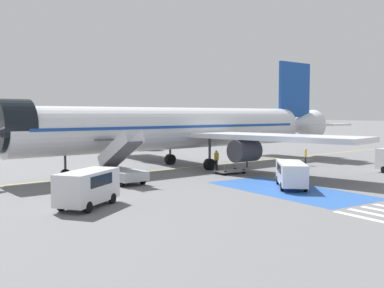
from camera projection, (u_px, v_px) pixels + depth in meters
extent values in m
plane|color=slate|center=(179.00, 169.00, 43.94)|extent=(600.00, 600.00, 0.00)
cube|color=gold|center=(176.00, 168.00, 44.40)|extent=(76.62, 8.38, 0.01)
cube|color=#2856A8|center=(289.00, 190.00, 31.79)|extent=(5.68, 12.19, 0.01)
cube|color=silver|center=(363.00, 218.00, 23.31)|extent=(0.44, 3.60, 0.01)
cube|color=silver|center=(377.00, 215.00, 23.98)|extent=(0.44, 3.60, 0.01)
cylinder|color=silver|center=(176.00, 128.00, 44.13)|extent=(33.28, 7.56, 4.07)
cone|color=silver|center=(299.00, 125.00, 56.63)|extent=(6.49, 4.54, 3.91)
cylinder|color=black|center=(13.00, 126.00, 34.07)|extent=(2.87, 4.35, 4.11)
cube|color=#19479E|center=(176.00, 126.00, 44.12)|extent=(30.66, 7.36, 0.24)
cube|color=silver|center=(270.00, 137.00, 39.43)|extent=(8.94, 17.90, 0.44)
cylinder|color=#38383D|center=(245.00, 151.00, 39.62)|extent=(2.74, 2.22, 1.96)
cube|color=silver|center=(152.00, 131.00, 53.27)|extent=(5.46, 17.38, 0.44)
cylinder|color=#38383D|center=(148.00, 142.00, 51.20)|extent=(2.74, 2.22, 1.96)
cube|color=#19479E|center=(295.00, 90.00, 55.75)|extent=(5.71, 0.96, 6.75)
cube|color=silver|center=(318.00, 124.00, 52.67)|extent=(4.34, 6.87, 0.24)
cube|color=silver|center=(267.00, 123.00, 58.61)|extent=(4.34, 6.87, 0.24)
cylinder|color=#38383D|center=(65.00, 155.00, 36.88)|extent=(0.20, 0.20, 3.15)
cylinder|color=black|center=(65.00, 174.00, 36.99)|extent=(0.86, 0.37, 0.84)
cylinder|color=#38383D|center=(210.00, 150.00, 42.90)|extent=(0.24, 0.24, 2.82)
cylinder|color=black|center=(210.00, 164.00, 42.99)|extent=(1.16, 0.71, 1.10)
cylinder|color=#38383D|center=(170.00, 146.00, 47.71)|extent=(0.24, 0.24, 2.82)
cylinder|color=black|center=(170.00, 159.00, 47.81)|extent=(1.16, 0.71, 1.10)
cube|color=#ADB2BA|center=(121.00, 174.00, 35.00)|extent=(2.70, 5.01, 0.70)
cylinder|color=black|center=(99.00, 177.00, 35.71)|extent=(0.29, 0.72, 0.70)
cylinder|color=black|center=(120.00, 175.00, 36.91)|extent=(0.29, 0.72, 0.70)
cylinder|color=black|center=(121.00, 182.00, 33.13)|extent=(0.29, 0.72, 0.70)
cylinder|color=black|center=(143.00, 180.00, 34.33)|extent=(0.29, 0.72, 0.70)
cube|color=#4C4C51|center=(120.00, 155.00, 34.90)|extent=(1.86, 4.29, 2.37)
cube|color=#4C4C51|center=(106.00, 140.00, 36.57)|extent=(1.76, 1.27, 0.12)
cube|color=silver|center=(112.00, 150.00, 34.38)|extent=(0.54, 4.52, 3.06)
cube|color=silver|center=(129.00, 149.00, 35.36)|extent=(0.54, 4.52, 3.06)
cube|color=#38383D|center=(140.00, 144.00, 69.03)|extent=(3.47, 7.99, 0.60)
cube|color=silver|center=(126.00, 140.00, 71.84)|extent=(2.57, 2.01, 1.60)
cube|color=black|center=(123.00, 137.00, 72.47)|extent=(1.99, 0.29, 0.70)
cylinder|color=#B7BCC4|center=(141.00, 134.00, 68.67)|extent=(3.02, 5.58, 2.36)
cylinder|color=gold|center=(141.00, 134.00, 68.67)|extent=(2.43, 0.65, 2.40)
cylinder|color=black|center=(121.00, 145.00, 70.86)|extent=(0.40, 0.99, 0.96)
cylinder|color=black|center=(134.00, 144.00, 72.41)|extent=(0.40, 0.99, 0.96)
cylinder|color=black|center=(135.00, 146.00, 67.95)|extent=(0.40, 0.99, 0.96)
cylinder|color=black|center=(148.00, 146.00, 69.50)|extent=(0.40, 0.99, 0.96)
cylinder|color=black|center=(143.00, 147.00, 66.33)|extent=(0.40, 0.99, 0.96)
cylinder|color=black|center=(156.00, 146.00, 67.88)|extent=(0.40, 0.99, 0.96)
cylinder|color=black|center=(384.00, 170.00, 40.81)|extent=(0.23, 0.65, 0.64)
cube|color=silver|center=(291.00, 173.00, 32.74)|extent=(4.54, 5.01, 1.54)
cube|color=black|center=(291.00, 168.00, 32.71)|extent=(3.14, 3.28, 0.55)
cylinder|color=black|center=(306.00, 187.00, 31.16)|extent=(0.56, 0.62, 0.64)
cylinder|color=black|center=(282.00, 187.00, 31.32)|extent=(0.56, 0.62, 0.64)
cylinder|color=black|center=(299.00, 180.00, 34.25)|extent=(0.56, 0.62, 0.64)
cylinder|color=black|center=(278.00, 180.00, 34.41)|extent=(0.56, 0.62, 0.64)
cube|color=silver|center=(88.00, 186.00, 25.85)|extent=(4.60, 4.18, 1.80)
cube|color=black|center=(88.00, 180.00, 25.83)|extent=(3.06, 2.97, 0.65)
cylinder|color=black|center=(88.00, 197.00, 27.47)|extent=(0.63, 0.55, 0.64)
cylinder|color=black|center=(112.00, 198.00, 26.95)|extent=(0.63, 0.55, 0.64)
cylinder|color=black|center=(61.00, 205.00, 24.88)|extent=(0.63, 0.55, 0.64)
cylinder|color=black|center=(88.00, 207.00, 24.35)|extent=(0.63, 0.55, 0.64)
cube|color=gray|center=(230.00, 171.00, 40.40)|extent=(2.63, 1.55, 0.12)
cylinder|color=black|center=(225.00, 173.00, 39.30)|extent=(0.40, 0.11, 0.40)
cylinder|color=black|center=(217.00, 172.00, 40.38)|extent=(0.40, 0.11, 0.40)
cylinder|color=black|center=(244.00, 172.00, 40.42)|extent=(0.40, 0.11, 0.40)
cylinder|color=black|center=(235.00, 170.00, 41.50)|extent=(0.40, 0.11, 0.40)
cylinder|color=gray|center=(224.00, 169.00, 39.15)|extent=(0.05, 0.05, 0.55)
cylinder|color=gray|center=(215.00, 167.00, 40.31)|extent=(0.05, 0.05, 0.55)
cylinder|color=gray|center=(245.00, 167.00, 40.44)|extent=(0.05, 0.05, 0.55)
cylinder|color=gray|center=(236.00, 166.00, 41.60)|extent=(0.05, 0.05, 0.55)
cylinder|color=#2D2D33|center=(247.00, 163.00, 45.41)|extent=(0.14, 0.14, 0.79)
cylinder|color=#2D2D33|center=(247.00, 163.00, 45.24)|extent=(0.14, 0.14, 0.79)
cube|color=orange|center=(247.00, 156.00, 45.28)|extent=(0.43, 0.47, 0.62)
cube|color=silver|center=(247.00, 156.00, 45.28)|extent=(0.45, 0.48, 0.06)
sphere|color=brown|center=(247.00, 152.00, 45.25)|extent=(0.21, 0.21, 0.21)
cylinder|color=#191E38|center=(306.00, 161.00, 46.87)|extent=(0.14, 0.14, 0.87)
cylinder|color=#191E38|center=(306.00, 161.00, 47.04)|extent=(0.14, 0.14, 0.87)
cube|color=yellow|center=(306.00, 154.00, 46.90)|extent=(0.45, 0.45, 0.69)
cube|color=silver|center=(306.00, 154.00, 46.90)|extent=(0.47, 0.47, 0.06)
sphere|color=beige|center=(306.00, 150.00, 46.87)|extent=(0.24, 0.24, 0.24)
cylinder|color=#2D2D33|center=(217.00, 164.00, 43.92)|extent=(0.14, 0.14, 0.89)
cylinder|color=#2D2D33|center=(216.00, 164.00, 44.04)|extent=(0.14, 0.14, 0.89)
cube|color=yellow|center=(216.00, 156.00, 43.92)|extent=(0.29, 0.45, 0.70)
cube|color=silver|center=(216.00, 156.00, 43.92)|extent=(0.31, 0.47, 0.06)
sphere|color=beige|center=(216.00, 152.00, 43.89)|extent=(0.24, 0.24, 0.24)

